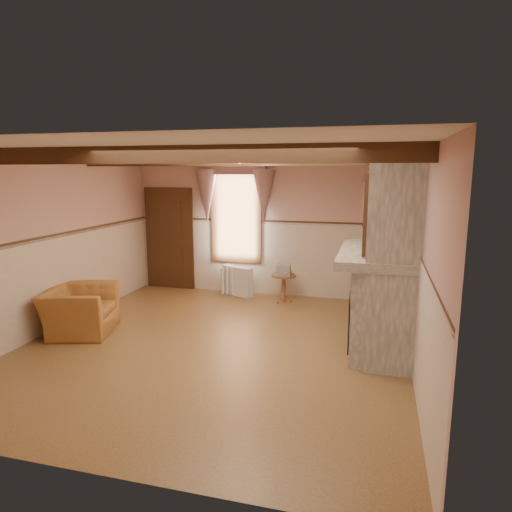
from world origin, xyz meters
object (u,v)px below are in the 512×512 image
(radiator, at_px, (237,281))
(mantel_clock, at_px, (378,235))
(side_table, at_px, (283,288))
(oil_lamp, at_px, (379,236))
(armchair, at_px, (80,310))
(bowl, at_px, (378,247))

(radiator, relative_size, mantel_clock, 2.92)
(side_table, xyz_separation_m, mantel_clock, (1.73, -1.06, 1.25))
(oil_lamp, bearing_deg, side_table, 141.18)
(armchair, distance_m, oil_lamp, 4.78)
(radiator, bearing_deg, mantel_clock, -0.58)
(bowl, xyz_separation_m, mantel_clock, (0.00, 0.79, 0.05))
(side_table, xyz_separation_m, oil_lamp, (1.73, -1.39, 1.29))
(bowl, bearing_deg, radiator, 142.74)
(mantel_clock, relative_size, oil_lamp, 0.86)
(armchair, height_order, mantel_clock, mantel_clock)
(side_table, bearing_deg, oil_lamp, -38.82)
(radiator, height_order, oil_lamp, oil_lamp)
(armchair, distance_m, mantel_clock, 4.86)
(mantel_clock, bearing_deg, oil_lamp, -90.00)
(side_table, xyz_separation_m, radiator, (-1.01, 0.24, 0.02))
(armchair, xyz_separation_m, radiator, (1.75, 2.73, -0.06))
(side_table, xyz_separation_m, bowl, (1.73, -1.85, 1.19))
(armchair, xyz_separation_m, bowl, (4.49, 0.64, 1.10))
(bowl, xyz_separation_m, oil_lamp, (0.00, 0.46, 0.09))
(side_table, relative_size, radiator, 0.79)
(radiator, distance_m, bowl, 3.64)
(armchair, xyz_separation_m, oil_lamp, (4.49, 1.10, 1.20))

